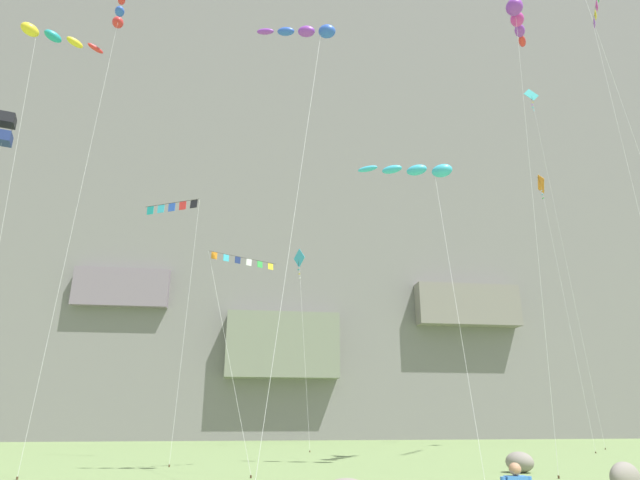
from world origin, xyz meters
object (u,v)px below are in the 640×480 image
kite_windsock_mid_right (119,13)px  kite_windsock_front_field (308,32)px  boulder_near_cliff_base (625,478)px  kite_diamond_low_center (299,263)px  kite_windsock_upper_left (517,19)px  kite_banner_high_left (172,213)px  kite_diamond_high_center (543,193)px  kite_banner_upper_right (600,8)px  kite_windsock_mid_center (419,170)px  kite_banner_high_right (242,276)px  kite_diamond_upper_mid (536,117)px  boulder_foreground_left (520,462)px  kite_windsock_low_right (51,36)px  kite_box_low_left (4,129)px

kite_windsock_mid_right → kite_windsock_front_field: bearing=-30.4°
kite_windsock_mid_right → boulder_near_cliff_base: bearing=-27.3°
boulder_near_cliff_base → kite_diamond_low_center: size_ratio=0.09×
kite_windsock_upper_left → kite_banner_high_left: size_ratio=1.62×
kite_windsock_upper_left → kite_diamond_high_center: bearing=57.4°
kite_diamond_high_center → kite_banner_upper_right: kite_banner_upper_right is taller
kite_windsock_mid_center → kite_banner_high_right: bearing=178.5°
kite_windsock_mid_right → kite_windsock_upper_left: kite_windsock_mid_right is taller
kite_banner_upper_right → kite_windsock_front_field: 25.05m
kite_windsock_upper_left → kite_banner_high_right: bearing=173.8°
kite_windsock_mid_right → kite_diamond_high_center: bearing=20.6°
kite_banner_upper_right → kite_diamond_upper_mid: bearing=75.2°
kite_diamond_low_center → kite_windsock_front_field: (-2.10, -24.55, 4.87)m
boulder_foreground_left → kite_diamond_low_center: (-8.16, 21.47, 15.35)m
kite_windsock_mid_right → kite_diamond_upper_mid: size_ratio=0.75×
boulder_near_cliff_base → kite_diamond_high_center: bearing=59.8°
kite_banner_high_right → kite_windsock_low_right: 17.23m
kite_windsock_upper_left → kite_banner_high_left: 25.40m
kite_diamond_high_center → kite_windsock_front_field: (-24.02, -19.74, -1.34)m
kite_windsock_mid_right → kite_banner_upper_right: kite_banner_upper_right is taller
kite_box_low_left → kite_banner_high_right: (16.58, -7.66, -11.70)m
kite_windsock_mid_right → kite_banner_upper_right: bearing=-0.4°
kite_windsock_mid_center → kite_diamond_low_center: bearing=103.7°
kite_diamond_upper_mid → kite_windsock_front_field: 36.72m
kite_diamond_upper_mid → kite_banner_high_left: bearing=-163.3°
kite_windsock_mid_right → kite_banner_high_right: bearing=-10.7°
kite_banner_upper_right → kite_windsock_front_field: kite_banner_upper_right is taller
kite_box_low_left → kite_windsock_mid_center: kite_box_low_left is taller
kite_windsock_mid_right → kite_diamond_upper_mid: (37.58, 16.26, 5.81)m
boulder_near_cliff_base → kite_windsock_mid_center: size_ratio=0.09×
kite_banner_high_right → kite_windsock_upper_left: bearing=-6.2°
kite_windsock_mid_right → kite_diamond_low_center: size_ratio=1.55×
kite_windsock_low_right → kite_diamond_upper_mid: bearing=24.6°
boulder_foreground_left → kite_diamond_high_center: kite_diamond_high_center is taller
boulder_foreground_left → kite_banner_high_right: (-12.99, 1.85, 8.82)m
kite_diamond_high_center → kite_windsock_front_field: size_ratio=1.13×
kite_windsock_mid_right → kite_diamond_high_center: 37.80m
kite_diamond_high_center → kite_banner_high_left: size_ratio=1.47×
boulder_near_cliff_base → kite_windsock_front_field: kite_windsock_front_field is taller
kite_banner_upper_right → kite_banner_high_left: size_ratio=1.97×
kite_banner_high_left → boulder_foreground_left: bearing=-27.8°
boulder_near_cliff_base → kite_diamond_upper_mid: kite_diamond_upper_mid is taller
boulder_foreground_left → kite_banner_high_right: bearing=171.9°
kite_diamond_high_center → kite_banner_upper_right: 16.09m
kite_windsock_front_field → kite_windsock_low_right: kite_windsock_low_right is taller
boulder_foreground_left → kite_diamond_low_center: size_ratio=0.10×
kite_banner_high_right → kite_windsock_upper_left: (16.16, -1.75, 16.67)m
kite_windsock_upper_left → kite_windsock_low_right: bearing=177.6°
kite_banner_high_left → kite_banner_upper_right: bearing=-11.9°
kite_windsock_low_right → kite_windsock_upper_left: bearing=-2.4°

